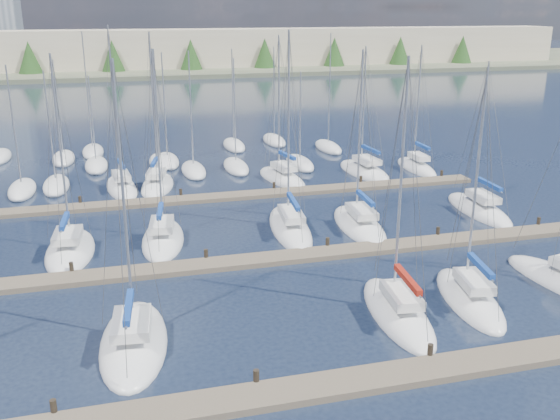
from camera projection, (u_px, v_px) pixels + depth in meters
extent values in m
plane|color=#1E293D|center=(187.00, 132.00, 79.52)|extent=(400.00, 400.00, 0.00)
cube|color=#6B5E4C|center=(354.00, 382.00, 26.21)|extent=(44.00, 1.80, 0.35)
cylinder|color=#2D261C|center=(54.00, 412.00, 24.04)|extent=(0.26, 0.26, 1.10)
cylinder|color=#2D261C|center=(256.00, 381.00, 26.00)|extent=(0.26, 0.26, 1.10)
cylinder|color=#2D261C|center=(430.00, 355.00, 27.97)|extent=(0.26, 0.26, 1.10)
cube|color=#6B5E4C|center=(272.00, 259.00, 39.06)|extent=(44.00, 1.80, 0.35)
cylinder|color=#2D261C|center=(72.00, 271.00, 36.89)|extent=(0.26, 0.26, 1.10)
cylinder|color=#2D261C|center=(206.00, 258.00, 38.86)|extent=(0.26, 0.26, 1.10)
cylinder|color=#2D261C|center=(327.00, 245.00, 40.83)|extent=(0.26, 0.26, 1.10)
cylinder|color=#2D261C|center=(438.00, 235.00, 42.79)|extent=(0.26, 0.26, 1.10)
cylinder|color=#2D261C|center=(538.00, 225.00, 44.76)|extent=(0.26, 0.26, 1.10)
cube|color=#6B5E4C|center=(230.00, 196.00, 51.92)|extent=(44.00, 1.80, 0.35)
cylinder|color=#2D261C|center=(80.00, 203.00, 49.75)|extent=(0.26, 0.26, 1.10)
cylinder|color=#2D261C|center=(181.00, 195.00, 51.72)|extent=(0.26, 0.26, 1.10)
cylinder|color=#2D261C|center=(274.00, 188.00, 53.68)|extent=(0.26, 0.26, 1.10)
cylinder|color=#2D261C|center=(361.00, 182.00, 55.65)|extent=(0.26, 0.26, 1.10)
cylinder|color=#2D261C|center=(441.00, 176.00, 57.62)|extent=(0.26, 0.26, 1.10)
ellipsoid|color=white|center=(134.00, 344.00, 29.40)|extent=(3.92, 8.63, 1.60)
cube|color=silver|center=(131.00, 323.00, 28.60)|extent=(1.99, 3.08, 0.50)
cylinder|color=#9EA0A5|center=(123.00, 196.00, 27.83)|extent=(0.14, 0.14, 12.04)
cylinder|color=#9EA0A5|center=(129.00, 309.00, 27.65)|extent=(0.44, 3.51, 0.10)
cube|color=navy|center=(129.00, 307.00, 27.61)|extent=(0.61, 3.25, 0.30)
ellipsoid|color=white|center=(290.00, 229.00, 44.56)|extent=(3.60, 9.90, 1.60)
cube|color=silver|center=(291.00, 214.00, 43.70)|extent=(1.78, 3.52, 0.50)
cylinder|color=#9EA0A5|center=(289.00, 125.00, 42.99)|extent=(0.14, 0.14, 12.67)
cylinder|color=#9EA0A5|center=(293.00, 203.00, 42.65)|extent=(0.52, 4.05, 0.10)
cube|color=navy|center=(293.00, 201.00, 42.61)|extent=(0.68, 3.75, 0.30)
ellipsoid|color=white|center=(364.00, 172.00, 59.90)|extent=(3.70, 8.91, 1.60)
cube|color=maroon|center=(364.00, 172.00, 59.90)|extent=(1.90, 4.29, 0.12)
cube|color=silver|center=(367.00, 160.00, 59.10)|extent=(1.91, 3.16, 0.50)
cylinder|color=#9EA0A5|center=(364.00, 104.00, 58.54)|extent=(0.14, 0.14, 10.71)
cylinder|color=#9EA0A5|center=(371.00, 151.00, 58.15)|extent=(0.37, 3.65, 0.10)
cube|color=navy|center=(371.00, 150.00, 58.11)|extent=(0.55, 3.38, 0.30)
ellipsoid|color=white|center=(469.00, 300.00, 33.77)|extent=(3.94, 8.21, 1.60)
cube|color=silver|center=(474.00, 281.00, 32.99)|extent=(1.88, 2.97, 0.50)
cylinder|color=#9EA0A5|center=(476.00, 182.00, 32.37)|extent=(0.14, 0.14, 10.80)
cylinder|color=#9EA0A5|center=(480.00, 268.00, 32.07)|extent=(0.70, 3.27, 0.10)
cube|color=navy|center=(481.00, 266.00, 32.03)|extent=(0.85, 3.05, 0.30)
ellipsoid|color=white|center=(397.00, 314.00, 32.21)|extent=(3.52, 8.67, 1.60)
cube|color=maroon|center=(397.00, 314.00, 32.21)|extent=(1.79, 4.17, 0.12)
cube|color=silver|center=(402.00, 295.00, 31.41)|extent=(1.75, 3.09, 0.50)
cylinder|color=#9EA0A5|center=(401.00, 180.00, 30.67)|extent=(0.14, 0.14, 11.93)
cylinder|color=#9EA0A5|center=(408.00, 282.00, 30.45)|extent=(0.48, 3.53, 0.10)
cube|color=maroon|center=(408.00, 279.00, 30.41)|extent=(0.65, 3.27, 0.30)
ellipsoid|color=white|center=(282.00, 179.00, 57.47)|extent=(4.08, 8.37, 1.60)
cube|color=maroon|center=(282.00, 179.00, 57.47)|extent=(2.06, 4.04, 0.12)
cube|color=silver|center=(284.00, 167.00, 56.72)|extent=(1.95, 3.03, 0.50)
cylinder|color=#9EA0A5|center=(279.00, 103.00, 55.87)|extent=(0.14, 0.14, 11.78)
cylinder|color=#9EA0A5|center=(287.00, 157.00, 55.84)|extent=(0.70, 3.33, 0.10)
cube|color=navy|center=(287.00, 155.00, 55.81)|extent=(0.85, 3.10, 0.30)
ellipsoid|color=white|center=(122.00, 189.00, 54.49)|extent=(3.26, 8.28, 1.60)
cube|color=black|center=(122.00, 189.00, 54.49)|extent=(1.66, 3.98, 0.12)
cube|color=silver|center=(121.00, 175.00, 53.73)|extent=(1.63, 2.95, 0.50)
cylinder|color=#9EA0A5|center=(114.00, 103.00, 52.77)|extent=(0.14, 0.14, 12.69)
cylinder|color=#9EA0A5|center=(121.00, 165.00, 52.83)|extent=(0.45, 3.38, 0.10)
cube|color=navy|center=(121.00, 164.00, 52.79)|extent=(0.62, 3.13, 0.30)
ellipsoid|color=white|center=(478.00, 211.00, 48.56)|extent=(3.15, 8.85, 1.60)
cube|color=silver|center=(483.00, 196.00, 47.75)|extent=(1.64, 3.12, 0.50)
cylinder|color=#9EA0A5|center=(482.00, 130.00, 47.28)|extent=(0.14, 0.14, 10.31)
cylinder|color=#9EA0A5|center=(489.00, 186.00, 46.78)|extent=(0.29, 3.66, 0.10)
cube|color=navy|center=(489.00, 184.00, 46.74)|extent=(0.47, 3.38, 0.30)
ellipsoid|color=white|center=(416.00, 168.00, 61.30)|extent=(2.43, 7.62, 1.60)
cube|color=black|center=(416.00, 168.00, 61.30)|extent=(1.25, 3.66, 0.12)
cube|color=silver|center=(419.00, 156.00, 60.54)|extent=(1.29, 2.68, 0.50)
cylinder|color=#9EA0A5|center=(418.00, 102.00, 59.87)|extent=(0.14, 0.14, 10.71)
cylinder|color=#9EA0A5|center=(422.00, 147.00, 59.66)|extent=(0.19, 3.17, 0.10)
cube|color=navy|center=(422.00, 146.00, 59.62)|extent=(0.39, 2.93, 0.30)
ellipsoid|color=white|center=(158.00, 187.00, 55.13)|extent=(4.15, 7.80, 1.60)
cube|color=silver|center=(156.00, 173.00, 54.38)|extent=(1.98, 2.84, 0.50)
cylinder|color=#9EA0A5|center=(153.00, 105.00, 53.49)|extent=(0.14, 0.14, 12.11)
cylinder|color=#9EA0A5|center=(154.00, 163.00, 53.49)|extent=(0.73, 3.07, 0.10)
cube|color=navy|center=(154.00, 162.00, 53.45)|extent=(0.88, 2.86, 0.30)
ellipsoid|color=white|center=(163.00, 241.00, 42.38)|extent=(3.85, 8.28, 1.60)
cube|color=maroon|center=(163.00, 241.00, 42.38)|extent=(1.96, 3.99, 0.12)
cube|color=silver|center=(162.00, 225.00, 41.60)|extent=(1.90, 2.98, 0.50)
cylinder|color=#9EA0A5|center=(158.00, 140.00, 40.86)|extent=(0.14, 0.14, 11.59)
cylinder|color=#9EA0A5|center=(160.00, 213.00, 40.67)|extent=(0.56, 3.33, 0.10)
cube|color=navy|center=(160.00, 211.00, 40.64)|extent=(0.72, 3.09, 0.30)
ellipsoid|color=white|center=(359.00, 226.00, 45.13)|extent=(3.51, 8.95, 1.60)
cube|color=black|center=(359.00, 226.00, 45.13)|extent=(1.80, 4.30, 0.12)
cube|color=silver|center=(362.00, 211.00, 44.32)|extent=(1.80, 3.18, 0.50)
cylinder|color=#9EA0A5|center=(360.00, 133.00, 43.70)|extent=(0.14, 0.14, 11.36)
cylinder|color=#9EA0A5|center=(365.00, 200.00, 43.34)|extent=(0.38, 3.68, 0.10)
cube|color=navy|center=(365.00, 198.00, 43.30)|extent=(0.55, 3.40, 0.30)
ellipsoid|color=white|center=(70.00, 252.00, 40.40)|extent=(3.50, 8.08, 1.60)
cube|color=silver|center=(68.00, 235.00, 39.62)|extent=(1.83, 2.87, 0.50)
cylinder|color=#9EA0A5|center=(60.00, 147.00, 38.88)|extent=(0.14, 0.14, 11.46)
cylinder|color=#9EA0A5|center=(65.00, 223.00, 38.71)|extent=(0.31, 3.32, 0.10)
cube|color=navy|center=(64.00, 221.00, 38.67)|extent=(0.49, 3.07, 0.30)
cylinder|color=#9EA0A5|center=(164.00, 105.00, 61.49)|extent=(0.12, 0.12, 10.14)
ellipsoid|color=white|center=(168.00, 161.00, 63.27)|extent=(2.20, 6.40, 1.40)
cylinder|color=#9EA0A5|center=(157.00, 104.00, 61.07)|extent=(0.12, 0.12, 10.49)
ellipsoid|color=white|center=(160.00, 162.00, 62.90)|extent=(2.20, 6.40, 1.40)
cylinder|color=#9EA0A5|center=(274.00, 92.00, 71.21)|extent=(0.12, 0.12, 10.06)
ellipsoid|color=white|center=(274.00, 141.00, 72.97)|extent=(2.20, 6.40, 1.40)
cylinder|color=#9EA0A5|center=(58.00, 107.00, 62.65)|extent=(0.12, 0.12, 9.39)
ellipsoid|color=white|center=(64.00, 159.00, 64.31)|extent=(2.20, 6.40, 1.40)
cylinder|color=#9EA0A5|center=(14.00, 125.00, 51.67)|extent=(0.12, 0.12, 9.85)
ellipsoid|color=white|center=(22.00, 190.00, 53.40)|extent=(2.20, 6.40, 1.40)
cylinder|color=#9EA0A5|center=(49.00, 126.00, 53.01)|extent=(0.12, 0.12, 9.30)
ellipsoid|color=white|center=(56.00, 186.00, 54.66)|extent=(2.20, 6.40, 1.40)
cylinder|color=#9EA0A5|center=(330.00, 89.00, 67.46)|extent=(0.12, 0.12, 11.68)
ellipsoid|color=white|center=(328.00, 148.00, 69.47)|extent=(2.20, 6.40, 1.40)
cylinder|color=#9EA0A5|center=(235.00, 111.00, 59.29)|extent=(0.12, 0.12, 9.76)
ellipsoid|color=white|center=(236.00, 167.00, 61.01)|extent=(2.20, 6.40, 1.40)
cylinder|color=#9EA0A5|center=(87.00, 90.00, 65.33)|extent=(0.12, 0.12, 11.95)
ellipsoid|color=white|center=(93.00, 152.00, 67.38)|extent=(2.20, 6.40, 1.40)
cylinder|color=#9EA0A5|center=(300.00, 115.00, 60.85)|extent=(0.12, 0.12, 8.46)
ellipsoid|color=white|center=(300.00, 164.00, 62.36)|extent=(2.20, 6.40, 1.40)
cylinder|color=#9EA0A5|center=(92.00, 118.00, 60.11)|extent=(0.12, 0.12, 8.12)
ellipsoid|color=white|center=(96.00, 166.00, 61.57)|extent=(2.20, 6.40, 1.40)
cylinder|color=#9EA0A5|center=(233.00, 95.00, 68.65)|extent=(0.12, 0.12, 10.00)
ellipsoid|color=white|center=(234.00, 146.00, 70.40)|extent=(2.20, 6.40, 1.40)
cylinder|color=#9EA0A5|center=(191.00, 109.00, 57.82)|extent=(0.12, 0.12, 10.54)
ellipsoid|color=white|center=(194.00, 171.00, 59.66)|extent=(2.20, 6.40, 1.40)
cube|color=#666B51|center=(145.00, 66.00, 162.01)|extent=(400.00, 60.00, 1.00)
cube|color=beige|center=(187.00, 50.00, 153.89)|extent=(200.00, 12.00, 10.00)
cone|color=#284C1E|center=(30.00, 60.00, 138.92)|extent=(6.00, 6.00, 8.00)
cone|color=#284C1E|center=(113.00, 58.00, 143.34)|extent=(6.00, 6.00, 8.00)
cone|color=#284C1E|center=(191.00, 56.00, 147.77)|extent=(6.00, 6.00, 8.00)
cone|color=#284C1E|center=(265.00, 55.00, 152.20)|extent=(6.00, 6.00, 8.00)
cone|color=#284C1E|center=(334.00, 54.00, 156.62)|extent=(6.00, 6.00, 8.00)
cone|color=#284C1E|center=(400.00, 52.00, 161.05)|extent=(6.00, 6.00, 8.00)
cone|color=#284C1E|center=(462.00, 51.00, 165.47)|extent=(6.00, 6.00, 8.00)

